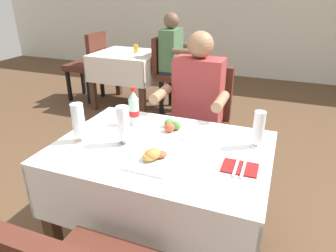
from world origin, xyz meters
The scene contains 16 objects.
ground_plane centered at (0.00, 0.00, 0.00)m, with size 11.00×11.00×0.00m, color brown.
main_dining_table centered at (0.01, -0.06, 0.57)m, with size 1.17×0.85×0.74m.
chair_far_diner_seat centered at (0.01, 0.75, 0.55)m, with size 0.44×0.50×0.97m.
seated_diner_far centered at (0.00, 0.64, 0.71)m, with size 0.50×0.46×1.26m.
plate_near_camera centered at (0.03, -0.23, 0.76)m, with size 0.23×0.23×0.07m.
plate_far_diner centered at (0.00, 0.15, 0.76)m, with size 0.23×0.23×0.07m.
beer_glass_left centered at (-0.44, -0.17, 0.85)m, with size 0.07×0.07×0.23m.
beer_glass_middle centered at (-0.19, -0.11, 0.85)m, with size 0.07×0.07×0.22m.
beer_glass_right centered at (0.50, 0.12, 0.84)m, with size 0.07×0.07×0.21m.
cola_bottle_primary centered at (-0.26, 0.15, 0.84)m, with size 0.07×0.07×0.24m.
napkin_cutlery_set centered at (0.45, -0.14, 0.74)m, with size 0.17×0.19×0.01m.
background_dining_table centered at (-1.42, 2.21, 0.55)m, with size 0.85×0.80×0.74m.
background_chair_left centered at (-2.05, 2.21, 0.55)m, with size 0.50×0.44×0.97m.
background_chair_right centered at (-0.78, 2.21, 0.55)m, with size 0.50×0.44×0.97m.
background_patron centered at (-0.73, 2.21, 0.71)m, with size 0.46×0.50×1.26m.
background_table_tumbler centered at (-1.30, 2.24, 0.79)m, with size 0.06×0.06×0.11m, color gold.
Camera 1 is at (0.58, -1.44, 1.54)m, focal length 32.69 mm.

